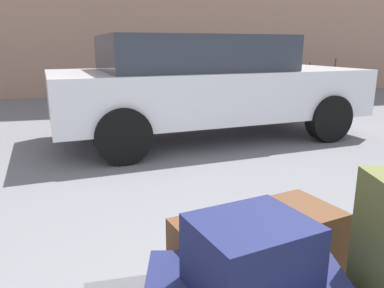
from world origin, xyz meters
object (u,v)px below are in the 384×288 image
Objects in this scene: duffel_bag_brown_stacked_top at (259,252)px; bicycle_leaning at (317,82)px; duffel_bag_navy_topmost_pile at (251,255)px; bollard_kerb_far at (337,85)px; parked_car at (205,84)px; bollard_kerb_mid at (295,86)px; bollard_kerb_near at (238,88)px.

duffel_bag_brown_stacked_top is 9.12m from bicycle_leaning.
bollard_kerb_far is (5.16, 7.15, -0.33)m from duffel_bag_navy_topmost_pile.
parked_car is 4.20m from bollard_kerb_mid.
bollard_kerb_far is (0.05, -0.84, -0.01)m from bicycle_leaning.
duffel_bag_brown_stacked_top is at bearing -122.78° from bicycle_leaning.
duffel_bag_brown_stacked_top is 0.91× the size of bollard_kerb_near.
duffel_bag_navy_topmost_pile is at bearing -103.85° from parked_car.
duffel_bag_navy_topmost_pile is at bearing -125.81° from bollard_kerb_far.
bollard_kerb_mid is (-1.06, -0.84, -0.01)m from bicycle_leaning.
duffel_bag_brown_stacked_top is 2.03× the size of duffel_bag_navy_topmost_pile.
bicycle_leaning is 0.84m from bollard_kerb_far.
bicycle_leaning reaches higher than bollard_kerb_mid.
parked_car reaches higher than bicycle_leaning.
parked_car is 6.16× the size of bollard_kerb_mid.
duffel_bag_brown_stacked_top is 4.02m from parked_car.
bollard_kerb_far is (4.11, 2.91, -0.39)m from parked_car.
bollard_kerb_far is (1.11, 0.00, 0.00)m from bollard_kerb_mid.
parked_car is 6.16× the size of bollard_kerb_far.
bollard_kerb_far is at bearing 0.00° from bollard_kerb_near.
bollard_kerb_mid is at bearing 46.74° from duffel_bag_brown_stacked_top.
duffel_bag_brown_stacked_top is at bearing -102.55° from parked_car.
duffel_bag_navy_topmost_pile is 0.45× the size of bollard_kerb_far.
bollard_kerb_near is (1.58, 2.91, -0.39)m from parked_car.
bicycle_leaning reaches higher than duffel_bag_navy_topmost_pile.
bollard_kerb_far is (4.99, 6.83, -0.13)m from duffel_bag_brown_stacked_top.
bollard_kerb_mid is at bearing -141.76° from bicycle_leaning.
bollard_kerb_mid is (3.87, 6.83, -0.13)m from duffel_bag_brown_stacked_top.
bicycle_leaning reaches higher than bollard_kerb_near.
bicycle_leaning is at bearing 18.60° from bollard_kerb_near.
duffel_bag_brown_stacked_top is 7.26m from bollard_kerb_near.
bollard_kerb_far is at bearing 40.18° from duffel_bag_brown_stacked_top.
parked_car is at bearing -135.86° from bollard_kerb_mid.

